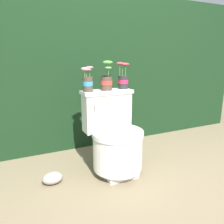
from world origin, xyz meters
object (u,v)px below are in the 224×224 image
potted_plant_middle (123,79)px  toilet (114,139)px  potted_plant_midleft (107,80)px  garden_stone (52,178)px  potted_plant_left (88,81)px

potted_plant_middle → toilet: bearing=-133.9°
potted_plant_midleft → garden_stone: size_ratio=1.56×
potted_plant_left → potted_plant_middle: 0.35m
potted_plant_left → potted_plant_midleft: bearing=2.3°
toilet → potted_plant_middle: potted_plant_middle is taller
toilet → potted_plant_left: 0.53m
toilet → potted_plant_midleft: size_ratio=2.74×
potted_plant_midleft → potted_plant_left: bearing=-177.7°
potted_plant_left → potted_plant_midleft: (0.17, 0.01, -0.00)m
potted_plant_left → garden_stone: (-0.35, -0.13, -0.73)m
potted_plant_midleft → potted_plant_middle: (0.17, 0.03, 0.01)m
potted_plant_left → garden_stone: size_ratio=1.29×
potted_plant_midleft → garden_stone: bearing=-165.8°
potted_plant_left → toilet: bearing=-38.7°
potted_plant_middle → garden_stone: bearing=-166.9°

